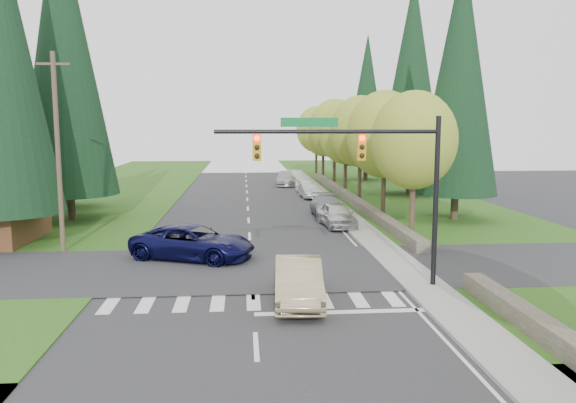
{
  "coord_description": "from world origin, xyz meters",
  "views": [
    {
      "loc": [
        -0.32,
        -16.76,
        6.45
      ],
      "look_at": [
        1.81,
        9.86,
        2.8
      ],
      "focal_mm": 35.0,
      "sensor_mm": 36.0,
      "label": 1
    }
  ],
  "objects": [
    {
      "name": "ground",
      "position": [
        0.0,
        0.0,
        0.0
      ],
      "size": [
        120.0,
        120.0,
        0.0
      ],
      "primitive_type": "plane",
      "color": "#28282B",
      "rests_on": "ground"
    },
    {
      "name": "conifer_e_c",
      "position": [
        14.0,
        48.0,
        9.29
      ],
      "size": [
        5.1,
        5.1,
        16.8
      ],
      "color": "#38281C",
      "rests_on": "ground"
    },
    {
      "name": "parked_car_c",
      "position": [
        5.51,
        32.55,
        0.66
      ],
      "size": [
        1.65,
        4.07,
        1.32
      ],
      "primitive_type": "imported",
      "rotation": [
        0.0,
        0.0,
        0.06
      ],
      "color": "#AEAEB3",
      "rests_on": "ground"
    },
    {
      "name": "conifer_e_b",
      "position": [
        15.0,
        34.0,
        10.79
      ],
      "size": [
        6.12,
        6.12,
        19.8
      ],
      "color": "#38281C",
      "rests_on": "ground"
    },
    {
      "name": "decid_tree_1",
      "position": [
        9.3,
        21.0,
        5.8
      ],
      "size": [
        5.2,
        5.2,
        8.8
      ],
      "color": "#38281C",
      "rests_on": "ground"
    },
    {
      "name": "grass_west",
      "position": [
        -13.0,
        20.0,
        0.03
      ],
      "size": [
        14.0,
        110.0,
        0.06
      ],
      "primitive_type": "cube",
      "color": "#335015",
      "rests_on": "ground"
    },
    {
      "name": "curb_east",
      "position": [
        6.05,
        22.0,
        0.07
      ],
      "size": [
        0.2,
        80.0,
        0.13
      ],
      "primitive_type": "cube",
      "color": "gray",
      "rests_on": "ground"
    },
    {
      "name": "conifer_w_e",
      "position": [
        -14.0,
        28.0,
        10.29
      ],
      "size": [
        5.78,
        5.78,
        18.8
      ],
      "color": "#38281C",
      "rests_on": "ground"
    },
    {
      "name": "conifer_w_c",
      "position": [
        -12.0,
        22.0,
        11.29
      ],
      "size": [
        6.46,
        6.46,
        20.8
      ],
      "color": "#38281C",
      "rests_on": "ground"
    },
    {
      "name": "cross_street",
      "position": [
        0.0,
        8.0,
        0.0
      ],
      "size": [
        120.0,
        8.0,
        0.1
      ],
      "primitive_type": "cube",
      "color": "#28282B",
      "rests_on": "ground"
    },
    {
      "name": "grass_east",
      "position": [
        13.0,
        20.0,
        0.03
      ],
      "size": [
        14.0,
        110.0,
        0.06
      ],
      "primitive_type": "cube",
      "color": "#335015",
      "rests_on": "ground"
    },
    {
      "name": "parked_car_b",
      "position": [
        5.6,
        22.0,
        0.76
      ],
      "size": [
        2.17,
        5.24,
        1.52
      ],
      "primitive_type": "imported",
      "rotation": [
        0.0,
        0.0,
        -0.01
      ],
      "color": "gray",
      "rests_on": "ground"
    },
    {
      "name": "suv_navy",
      "position": [
        -2.77,
        10.02,
        0.83
      ],
      "size": [
        6.55,
        4.75,
        1.65
      ],
      "primitive_type": "imported",
      "rotation": [
        0.0,
        0.0,
        1.19
      ],
      "color": "#0A0B36",
      "rests_on": "ground"
    },
    {
      "name": "utility_pole",
      "position": [
        -9.5,
        12.0,
        5.14
      ],
      "size": [
        1.6,
        0.24,
        10.0
      ],
      "color": "#473828",
      "rests_on": "ground"
    },
    {
      "name": "decid_tree_3",
      "position": [
        9.2,
        35.0,
        5.66
      ],
      "size": [
        5.0,
        5.0,
        8.55
      ],
      "color": "#38281C",
      "rests_on": "ground"
    },
    {
      "name": "decid_tree_5",
      "position": [
        9.1,
        49.0,
        5.53
      ],
      "size": [
        4.8,
        4.8,
        8.3
      ],
      "color": "#38281C",
      "rests_on": "ground"
    },
    {
      "name": "sidewalk_east",
      "position": [
        6.9,
        22.0,
        0.07
      ],
      "size": [
        1.8,
        80.0,
        0.13
      ],
      "primitive_type": "cube",
      "color": "gray",
      "rests_on": "ground"
    },
    {
      "name": "decid_tree_4",
      "position": [
        9.3,
        42.0,
        6.06
      ],
      "size": [
        5.4,
        5.4,
        9.18
      ],
      "color": "#38281C",
      "rests_on": "ground"
    },
    {
      "name": "traffic_signal",
      "position": [
        4.37,
        4.5,
        4.98
      ],
      "size": [
        8.7,
        0.37,
        6.8
      ],
      "color": "black",
      "rests_on": "ground"
    },
    {
      "name": "parked_car_d",
      "position": [
        5.6,
        36.0,
        0.66
      ],
      "size": [
        1.92,
        4.03,
        1.33
      ],
      "primitive_type": "imported",
      "rotation": [
        0.0,
        0.0,
        0.09
      ],
      "color": "white",
      "rests_on": "ground"
    },
    {
      "name": "conifer_e_a",
      "position": [
        14.0,
        20.0,
        9.79
      ],
      "size": [
        5.44,
        5.44,
        17.8
      ],
      "color": "#38281C",
      "rests_on": "ground"
    },
    {
      "name": "decid_tree_0",
      "position": [
        9.2,
        14.0,
        5.6
      ],
      "size": [
        4.8,
        4.8,
        8.37
      ],
      "color": "#38281C",
      "rests_on": "ground"
    },
    {
      "name": "decid_tree_2",
      "position": [
        9.1,
        28.0,
        5.93
      ],
      "size": [
        5.0,
        5.0,
        8.82
      ],
      "color": "#38281C",
      "rests_on": "ground"
    },
    {
      "name": "stone_wall_north",
      "position": [
        8.6,
        30.0,
        0.35
      ],
      "size": [
        0.7,
        40.0,
        0.7
      ],
      "primitive_type": "cube",
      "color": "#4C4438",
      "rests_on": "ground"
    },
    {
      "name": "parked_car_e",
      "position": [
        4.2,
        43.0,
        0.72
      ],
      "size": [
        2.23,
        5.02,
        1.43
      ],
      "primitive_type": "imported",
      "rotation": [
        0.0,
        0.0,
        -0.05
      ],
      "color": "#ACACB1",
      "rests_on": "ground"
    },
    {
      "name": "parked_car_a",
      "position": [
        5.6,
        18.2,
        0.77
      ],
      "size": [
        2.27,
        4.69,
        1.54
      ],
      "primitive_type": "imported",
      "rotation": [
        0.0,
        0.0,
        0.1
      ],
      "color": "silver",
      "rests_on": "ground"
    },
    {
      "name": "sedan_champagne",
      "position": [
        1.64,
        3.0,
        0.79
      ],
      "size": [
        1.98,
        4.92,
        1.59
      ],
      "primitive_type": "imported",
      "rotation": [
        0.0,
        0.0,
        -0.06
      ],
      "color": "tan",
      "rests_on": "ground"
    },
    {
      "name": "decid_tree_6",
      "position": [
        9.2,
        56.0,
        5.86
      ],
      "size": [
        5.2,
        5.2,
        8.86
      ],
      "color": "#38281C",
      "rests_on": "ground"
    }
  ]
}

